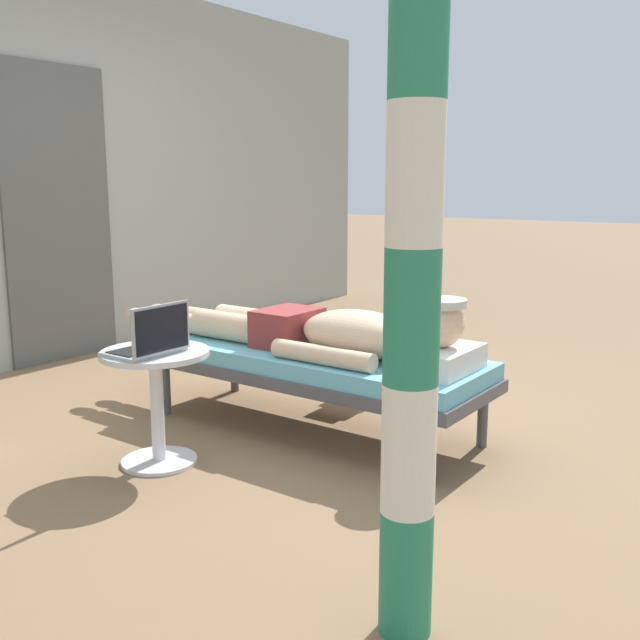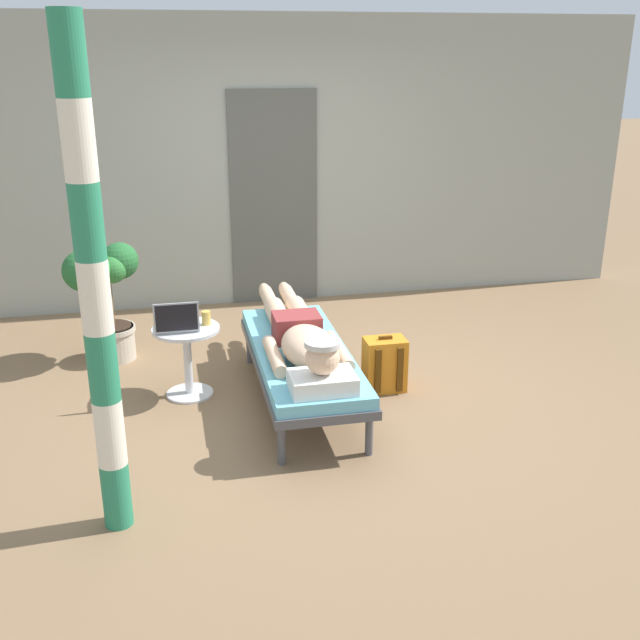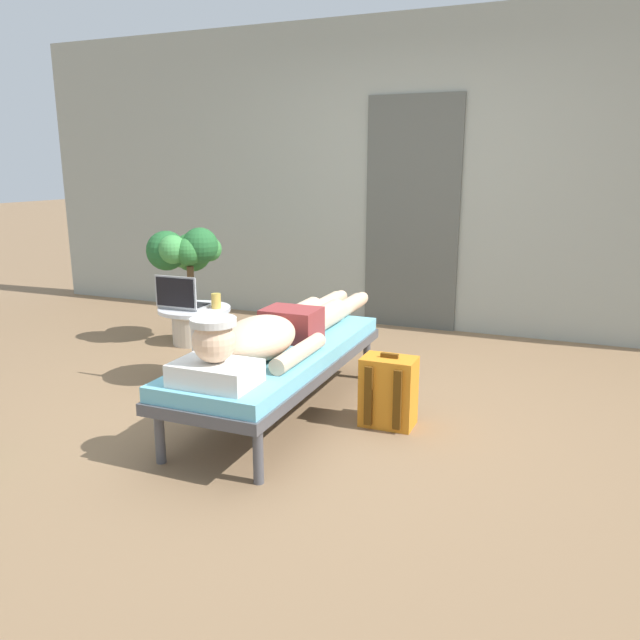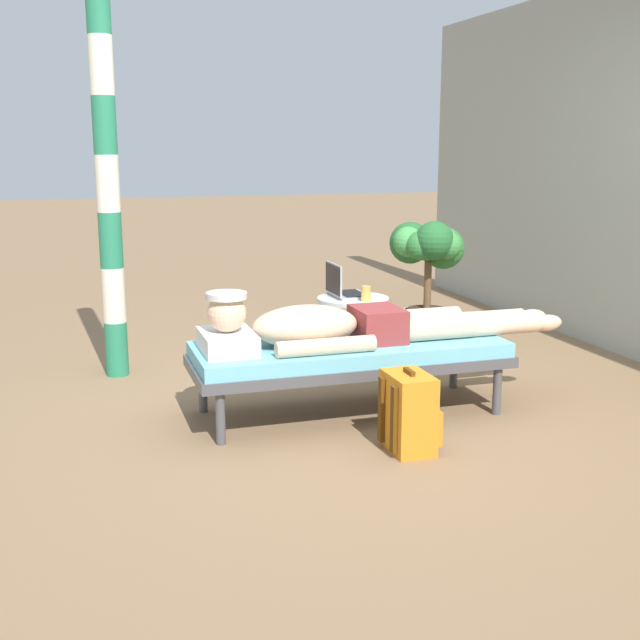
% 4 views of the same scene
% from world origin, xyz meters
% --- Properties ---
extents(ground_plane, '(40.00, 40.00, 0.00)m').
position_xyz_m(ground_plane, '(0.00, 0.00, 0.00)').
color(ground_plane, '#846647').
extents(house_wall_back, '(7.60, 0.20, 2.70)m').
position_xyz_m(house_wall_back, '(-0.14, 2.28, 1.35)').
color(house_wall_back, '#999E93').
rests_on(house_wall_back, ground).
extents(house_door_panel, '(0.84, 0.03, 2.04)m').
position_xyz_m(house_door_panel, '(0.03, 2.17, 1.02)').
color(house_door_panel, '#545651').
rests_on(house_door_panel, ground).
extents(lounge_chair, '(0.65, 1.80, 0.42)m').
position_xyz_m(lounge_chair, '(-0.14, -0.17, 0.35)').
color(lounge_chair, '#4C4C51').
rests_on(lounge_chair, ground).
extents(person_reclining, '(0.53, 2.17, 0.33)m').
position_xyz_m(person_reclining, '(-0.14, -0.20, 0.52)').
color(person_reclining, white).
rests_on(person_reclining, lounge_chair).
extents(side_table, '(0.48, 0.48, 0.52)m').
position_xyz_m(side_table, '(-0.92, 0.13, 0.36)').
color(side_table, silver).
rests_on(side_table, ground).
extents(laptop, '(0.31, 0.24, 0.23)m').
position_xyz_m(laptop, '(-0.98, 0.08, 0.58)').
color(laptop, '#A5A8AD').
rests_on(laptop, side_table).
extents(drink_glass, '(0.06, 0.06, 0.10)m').
position_xyz_m(drink_glass, '(-0.77, 0.17, 0.57)').
color(drink_glass, gold).
rests_on(drink_glass, side_table).
extents(backpack, '(0.30, 0.26, 0.42)m').
position_xyz_m(backpack, '(0.50, -0.08, 0.20)').
color(backpack, orange).
rests_on(backpack, ground).
extents(potted_plant, '(0.58, 0.59, 0.97)m').
position_xyz_m(potted_plant, '(-1.52, 0.95, 0.64)').
color(potted_plant, '#BFB29E').
rests_on(potted_plant, ground).
extents(porch_post, '(0.15, 0.15, 2.55)m').
position_xyz_m(porch_post, '(-1.36, -1.39, 1.27)').
color(porch_post, '#267F59').
rests_on(porch_post, ground).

